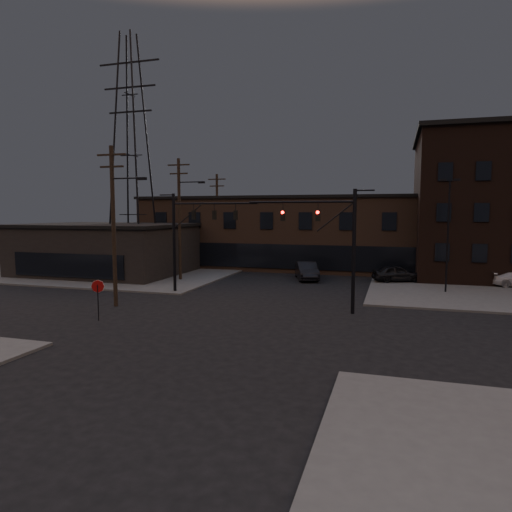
# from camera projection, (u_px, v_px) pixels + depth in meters

# --- Properties ---
(ground) EXTENTS (140.00, 140.00, 0.00)m
(ground) POSITION_uv_depth(u_px,v_px,m) (234.00, 322.00, 27.11)
(ground) COLOR black
(ground) RESTS_ON ground
(sidewalk_nw) EXTENTS (30.00, 30.00, 0.15)m
(sidewalk_nw) POSITION_uv_depth(u_px,v_px,m) (123.00, 266.00, 54.45)
(sidewalk_nw) COLOR #474744
(sidewalk_nw) RESTS_ON ground
(building_row) EXTENTS (40.00, 12.00, 8.00)m
(building_row) POSITION_uv_depth(u_px,v_px,m) (315.00, 234.00, 53.36)
(building_row) COLOR #4D3629
(building_row) RESTS_ON ground
(building_left) EXTENTS (16.00, 12.00, 5.00)m
(building_left) POSITION_uv_depth(u_px,v_px,m) (107.00, 250.00, 47.92)
(building_left) COLOR black
(building_left) RESTS_ON ground
(traffic_signal_near) EXTENTS (7.12, 0.24, 8.00)m
(traffic_signal_near) POSITION_uv_depth(u_px,v_px,m) (336.00, 237.00, 29.35)
(traffic_signal_near) COLOR black
(traffic_signal_near) RESTS_ON ground
(traffic_signal_far) EXTENTS (7.12, 0.24, 8.00)m
(traffic_signal_far) POSITION_uv_depth(u_px,v_px,m) (189.00, 231.00, 36.19)
(traffic_signal_far) COLOR black
(traffic_signal_far) RESTS_ON ground
(stop_sign) EXTENTS (0.72, 0.33, 2.48)m
(stop_sign) POSITION_uv_depth(u_px,v_px,m) (98.00, 291.00, 27.37)
(stop_sign) COLOR black
(stop_sign) RESTS_ON ground
(utility_pole_near) EXTENTS (3.70, 0.28, 11.00)m
(utility_pole_near) POSITION_uv_depth(u_px,v_px,m) (114.00, 222.00, 31.19)
(utility_pole_near) COLOR black
(utility_pole_near) RESTS_ON ground
(utility_pole_mid) EXTENTS (3.70, 0.28, 11.50)m
(utility_pole_mid) POSITION_uv_depth(u_px,v_px,m) (180.00, 216.00, 42.87)
(utility_pole_mid) COLOR black
(utility_pole_mid) RESTS_ON ground
(utility_pole_far) EXTENTS (2.20, 0.28, 11.00)m
(utility_pole_far) POSITION_uv_depth(u_px,v_px,m) (217.00, 218.00, 54.64)
(utility_pole_far) COLOR black
(utility_pole_far) RESTS_ON ground
(transmission_tower) EXTENTS (7.00, 7.00, 25.00)m
(transmission_tower) POSITION_uv_depth(u_px,v_px,m) (131.00, 155.00, 48.27)
(transmission_tower) COLOR black
(transmission_tower) RESTS_ON ground
(lot_light_a) EXTENTS (1.50, 0.28, 9.14)m
(lot_light_a) POSITION_uv_depth(u_px,v_px,m) (448.00, 225.00, 36.10)
(lot_light_a) COLOR black
(lot_light_a) RESTS_ON ground
(parked_car_lot_a) EXTENTS (4.77, 3.11, 1.51)m
(parked_car_lot_a) POSITION_uv_depth(u_px,v_px,m) (397.00, 273.00, 41.91)
(parked_car_lot_a) COLOR black
(parked_car_lot_a) RESTS_ON sidewalk_ne
(car_crossing) EXTENTS (3.38, 5.51, 1.71)m
(car_crossing) POSITION_uv_depth(u_px,v_px,m) (307.00, 271.00, 44.13)
(car_crossing) COLOR black
(car_crossing) RESTS_ON ground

